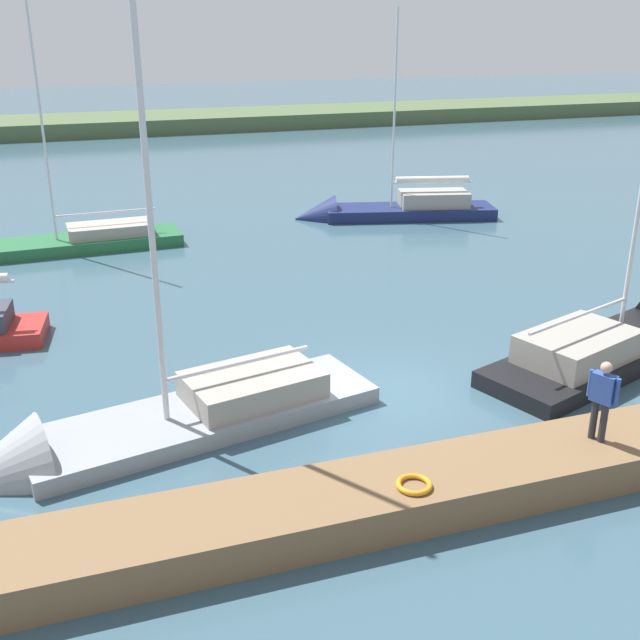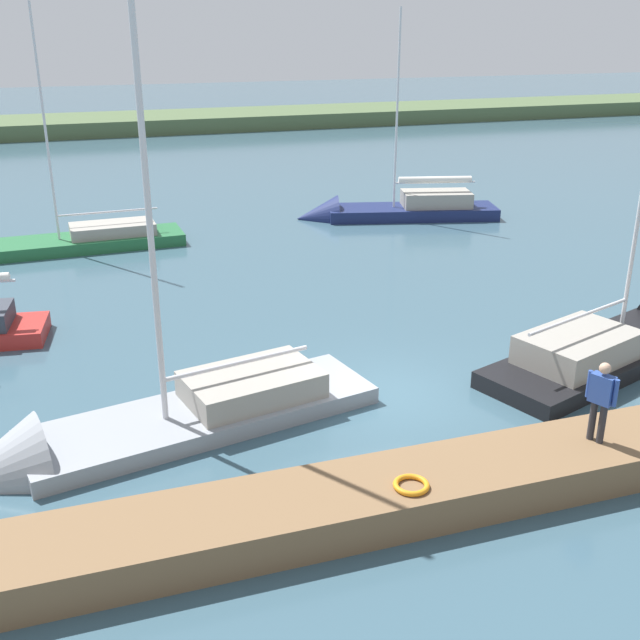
% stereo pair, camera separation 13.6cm
% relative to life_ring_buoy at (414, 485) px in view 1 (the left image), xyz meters
% --- Properties ---
extents(ground_plane, '(200.00, 200.00, 0.00)m').
position_rel_life_ring_buoy_xyz_m(ground_plane, '(-1.60, -4.86, -0.79)').
color(ground_plane, '#385666').
extents(far_shoreline, '(180.00, 8.00, 2.40)m').
position_rel_life_ring_buoy_xyz_m(far_shoreline, '(-1.60, -55.67, -0.79)').
color(far_shoreline, '#4C603D').
rests_on(far_shoreline, ground_plane).
extents(dock_pier, '(24.56, 1.88, 0.74)m').
position_rel_life_ring_buoy_xyz_m(dock_pier, '(-1.60, -0.38, -0.42)').
color(dock_pier, brown).
rests_on(dock_pier, ground_plane).
extents(life_ring_buoy, '(0.66, 0.66, 0.10)m').
position_rel_life_ring_buoy_xyz_m(life_ring_buoy, '(0.00, 0.00, 0.00)').
color(life_ring_buoy, orange).
rests_on(life_ring_buoy, dock_pier).
extents(sailboat_far_right, '(9.42, 4.27, 10.06)m').
position_rel_life_ring_buoy_xyz_m(sailboat_far_right, '(-8.61, -21.33, -0.60)').
color(sailboat_far_right, navy).
rests_on(sailboat_far_right, ground_plane).
extents(sailboat_outer_mooring, '(9.59, 5.30, 9.57)m').
position_rel_life_ring_buoy_xyz_m(sailboat_outer_mooring, '(-9.25, -5.22, -0.60)').
color(sailboat_outer_mooring, black).
rests_on(sailboat_outer_mooring, ground_plane).
extents(sailboat_near_dock, '(9.83, 4.23, 11.67)m').
position_rel_life_ring_buoy_xyz_m(sailboat_near_dock, '(4.45, -4.47, -0.66)').
color(sailboat_near_dock, gray).
rests_on(sailboat_near_dock, ground_plane).
extents(sailboat_behind_pier, '(9.89, 2.57, 12.27)m').
position_rel_life_ring_buoy_xyz_m(sailboat_behind_pier, '(6.55, -20.46, -0.69)').
color(sailboat_behind_pier, '#236638').
rests_on(sailboat_behind_pier, ground_plane).
extents(person_on_dock, '(0.39, 0.60, 1.69)m').
position_rel_life_ring_buoy_xyz_m(person_on_dock, '(-4.16, -0.36, 0.93)').
color(person_on_dock, '#28282D').
rests_on(person_on_dock, dock_pier).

